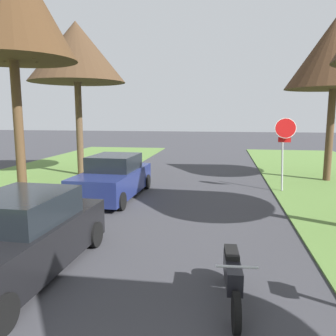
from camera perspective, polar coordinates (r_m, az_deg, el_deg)
stop_sign_far at (r=14.23m, az=18.90°, el=4.68°), size 0.82×0.75×2.91m
street_tree_right_mid_b at (r=17.49m, az=26.23°, el=16.90°), size 4.24×4.24×7.34m
street_tree_left_mid_b at (r=12.23m, az=-24.92°, el=24.13°), size 3.80×3.80×8.20m
street_tree_left_far at (r=17.97m, az=-15.07°, el=18.13°), size 4.67×4.67×7.45m
parked_sedan_black at (r=7.32m, az=-23.75°, el=-10.77°), size 2.07×4.46×1.57m
parked_sedan_navy at (r=12.99m, az=-9.12°, el=-1.65°), size 2.07×4.46×1.57m
parked_motorcycle at (r=5.95m, az=10.68°, el=-17.36°), size 0.60×2.05×0.97m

